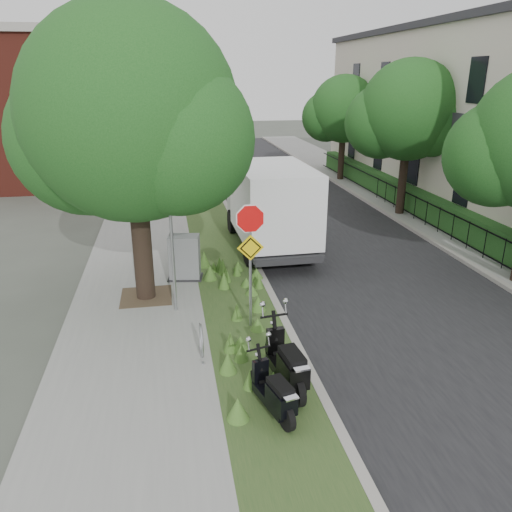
{
  "coord_description": "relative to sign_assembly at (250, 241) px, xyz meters",
  "views": [
    {
      "loc": [
        -3.23,
        -10.31,
        5.97
      ],
      "look_at": [
        -0.95,
        2.34,
        1.3
      ],
      "focal_mm": 35.0,
      "sensor_mm": 36.0,
      "label": 1
    }
  ],
  "objects": [
    {
      "name": "scooter_far",
      "position": [
        -0.14,
        -3.52,
        -1.82
      ],
      "size": [
        0.63,
        1.64,
        0.8
      ],
      "color": "black",
      "rests_on": "ground"
    },
    {
      "name": "road",
      "position": [
        4.4,
        9.42,
        -2.32
      ],
      "size": [
        7.0,
        60.0,
        0.01
      ],
      "primitive_type": "cube",
      "color": "black",
      "rests_on": "ground"
    },
    {
      "name": "scooter_near",
      "position": [
        0.27,
        -2.79,
        -1.75
      ],
      "size": [
        0.58,
        1.99,
        0.95
      ],
      "color": "black",
      "rests_on": "ground"
    },
    {
      "name": "footpath_far",
      "position": [
        9.6,
        9.42,
        -2.27
      ],
      "size": [
        3.2,
        60.0,
        0.12
      ],
      "primitive_type": "cube",
      "color": "gray",
      "rests_on": "ground"
    },
    {
      "name": "box_truck",
      "position": [
        1.7,
        5.91,
        -0.6
      ],
      "size": [
        2.47,
        5.91,
        2.65
      ],
      "color": "#262628",
      "rests_on": "ground"
    },
    {
      "name": "bike_hoop",
      "position": [
        -1.3,
        -1.18,
        -1.83
      ],
      "size": [
        0.06,
        0.78,
        0.77
      ],
      "color": "#A5A8AD",
      "rests_on": "ground"
    },
    {
      "name": "utility_cabinet",
      "position": [
        -1.45,
        3.4,
        -1.56
      ],
      "size": [
        1.11,
        0.84,
        1.35
      ],
      "color": "#262628",
      "rests_on": "ground"
    },
    {
      "name": "sign_assembly",
      "position": [
        0.0,
        0.0,
        0.0
      ],
      "size": [
        0.94,
        0.08,
        3.22
      ],
      "color": "#A5A8AD",
      "rests_on": "ground"
    },
    {
      "name": "far_tree_b",
      "position": [
        8.34,
        9.46,
        2.04
      ],
      "size": [
        4.83,
        4.31,
        6.56
      ],
      "color": "black",
      "rests_on": "ground"
    },
    {
      "name": "kerb_near",
      "position": [
        0.9,
        9.42,
        -2.26
      ],
      "size": [
        0.2,
        60.0,
        0.13
      ],
      "primitive_type": "cube",
      "color": "#9E9991",
      "rests_on": "ground"
    },
    {
      "name": "hedge_far",
      "position": [
        9.3,
        9.42,
        -1.66
      ],
      "size": [
        1.0,
        24.0,
        1.1
      ],
      "primitive_type": "cube",
      "color": "#1D3F16",
      "rests_on": "footpath_far"
    },
    {
      "name": "terrace_houses",
      "position": [
        12.89,
        9.42,
        1.83
      ],
      "size": [
        7.4,
        26.4,
        8.2
      ],
      "color": "beige",
      "rests_on": "ground"
    },
    {
      "name": "street_tree_main",
      "position": [
        -2.68,
        2.28,
        2.48
      ],
      "size": [
        6.21,
        5.54,
        7.66
      ],
      "color": "black",
      "rests_on": "ground"
    },
    {
      "name": "ground",
      "position": [
        1.4,
        -0.58,
        -2.33
      ],
      "size": [
        120.0,
        120.0,
        0.0
      ],
      "primitive_type": "plane",
      "color": "#4C5147",
      "rests_on": "ground"
    },
    {
      "name": "sidewalk_near",
      "position": [
        -2.85,
        9.42,
        -2.27
      ],
      "size": [
        3.5,
        60.0,
        0.12
      ],
      "primitive_type": "cube",
      "color": "gray",
      "rests_on": "ground"
    },
    {
      "name": "kerb_far",
      "position": [
        7.9,
        9.42,
        -2.26
      ],
      "size": [
        0.2,
        60.0,
        0.13
      ],
      "primitive_type": "cube",
      "color": "#9E9991",
      "rests_on": "ground"
    },
    {
      "name": "bare_post",
      "position": [
        -1.8,
        1.22,
        -0.21
      ],
      "size": [
        0.08,
        0.08,
        4.0
      ],
      "color": "#A5A8AD",
      "rests_on": "ground"
    },
    {
      "name": "far_tree_c",
      "position": [
        8.34,
        17.46,
        1.63
      ],
      "size": [
        4.37,
        3.89,
        5.93
      ],
      "color": "black",
      "rests_on": "ground"
    },
    {
      "name": "fence_far",
      "position": [
        8.6,
        9.42,
        -1.66
      ],
      "size": [
        0.04,
        24.0,
        1.0
      ],
      "color": "black",
      "rests_on": "ground"
    },
    {
      "name": "brick_building",
      "position": [
        -8.1,
        21.42,
        1.88
      ],
      "size": [
        9.4,
        10.4,
        8.3
      ],
      "color": "maroon",
      "rests_on": "ground"
    },
    {
      "name": "verge",
      "position": [
        -0.1,
        9.42,
        -2.27
      ],
      "size": [
        2.0,
        60.0,
        0.12
      ],
      "primitive_type": "cube",
      "color": "#2E4C20",
      "rests_on": "ground"
    }
  ]
}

